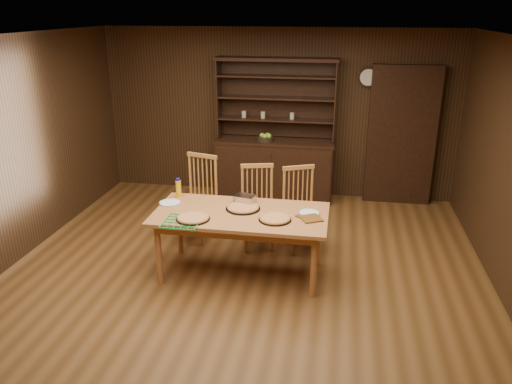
% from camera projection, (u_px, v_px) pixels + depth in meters
% --- Properties ---
extents(floor, '(6.00, 6.00, 0.00)m').
position_uv_depth(floor, '(240.00, 284.00, 5.51)').
color(floor, brown).
rests_on(floor, ground).
extents(room_shell, '(6.00, 6.00, 6.00)m').
position_uv_depth(room_shell, '(238.00, 146.00, 4.96)').
color(room_shell, white).
rests_on(room_shell, floor).
extents(china_hutch, '(1.84, 0.52, 2.17)m').
position_uv_depth(china_hutch, '(275.00, 161.00, 7.84)').
color(china_hutch, black).
rests_on(china_hutch, floor).
extents(doorway, '(1.00, 0.18, 2.10)m').
position_uv_depth(doorway, '(401.00, 136.00, 7.51)').
color(doorway, black).
rests_on(doorway, floor).
extents(wall_clock, '(0.30, 0.05, 0.30)m').
position_uv_depth(wall_clock, '(368.00, 77.00, 7.36)').
color(wall_clock, black).
rests_on(wall_clock, room_shell).
extents(dining_table, '(1.92, 0.96, 0.75)m').
position_uv_depth(dining_table, '(241.00, 219.00, 5.52)').
color(dining_table, '#B87240').
rests_on(dining_table, floor).
extents(chair_left, '(0.56, 0.54, 1.11)m').
position_uv_depth(chair_left, '(199.00, 194.00, 6.48)').
color(chair_left, '#C17B42').
rests_on(chair_left, floor).
extents(chair_center, '(0.52, 0.50, 1.05)m').
position_uv_depth(chair_center, '(258.00, 203.00, 6.27)').
color(chair_center, '#C17B42').
rests_on(chair_center, floor).
extents(chair_right, '(0.56, 0.55, 1.04)m').
position_uv_depth(chair_right, '(300.00, 205.00, 6.22)').
color(chair_right, '#C17B42').
rests_on(chair_right, floor).
extents(pizza_left, '(0.36, 0.36, 0.04)m').
position_uv_depth(pizza_left, '(193.00, 218.00, 5.31)').
color(pizza_left, black).
rests_on(pizza_left, dining_table).
extents(pizza_right, '(0.35, 0.35, 0.04)m').
position_uv_depth(pizza_right, '(275.00, 218.00, 5.29)').
color(pizza_right, black).
rests_on(pizza_right, dining_table).
extents(pizza_center, '(0.39, 0.39, 0.04)m').
position_uv_depth(pizza_center, '(243.00, 208.00, 5.58)').
color(pizza_center, black).
rests_on(pizza_center, dining_table).
extents(cooling_rack, '(0.44, 0.44, 0.02)m').
position_uv_depth(cooling_rack, '(182.00, 221.00, 5.24)').
color(cooling_rack, '#0CA243').
rests_on(cooling_rack, dining_table).
extents(plate_left, '(0.25, 0.25, 0.02)m').
position_uv_depth(plate_left, '(170.00, 203.00, 5.74)').
color(plate_left, white).
rests_on(plate_left, dining_table).
extents(plate_right, '(0.23, 0.23, 0.02)m').
position_uv_depth(plate_right, '(309.00, 213.00, 5.46)').
color(plate_right, white).
rests_on(plate_right, dining_table).
extents(foil_dish, '(0.27, 0.22, 0.09)m').
position_uv_depth(foil_dish, '(245.00, 199.00, 5.75)').
color(foil_dish, silver).
rests_on(foil_dish, dining_table).
extents(juice_bottle, '(0.06, 0.06, 0.23)m').
position_uv_depth(juice_bottle, '(178.00, 188.00, 5.91)').
color(juice_bottle, '#FBB80D').
rests_on(juice_bottle, dining_table).
extents(pot_holder_a, '(0.28, 0.28, 0.02)m').
position_uv_depth(pot_holder_a, '(311.00, 218.00, 5.32)').
color(pot_holder_a, '#A21215').
rests_on(pot_holder_a, dining_table).
extents(pot_holder_b, '(0.27, 0.27, 0.01)m').
position_uv_depth(pot_holder_b, '(308.00, 216.00, 5.38)').
color(pot_holder_b, '#A21215').
rests_on(pot_holder_b, dining_table).
extents(fruit_bowl, '(0.26, 0.26, 0.12)m').
position_uv_depth(fruit_bowl, '(265.00, 138.00, 7.67)').
color(fruit_bowl, black).
rests_on(fruit_bowl, china_hutch).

